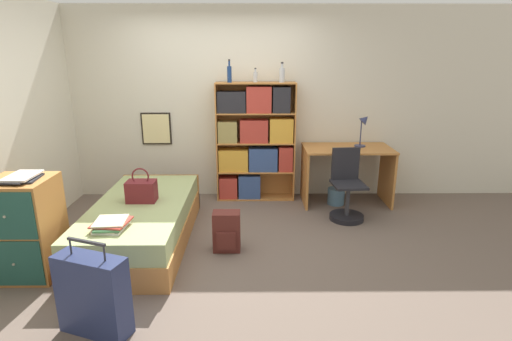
# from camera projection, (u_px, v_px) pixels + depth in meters

# --- Properties ---
(ground_plane) EXTENTS (14.00, 14.00, 0.00)m
(ground_plane) POSITION_uv_depth(u_px,v_px,m) (214.00, 241.00, 4.38)
(ground_plane) COLOR #66564C
(wall_back) EXTENTS (10.00, 0.09, 2.60)m
(wall_back) POSITION_uv_depth(u_px,v_px,m) (222.00, 105.00, 5.52)
(wall_back) COLOR beige
(wall_back) RESTS_ON ground_plane
(wall_left) EXTENTS (0.06, 10.00, 2.60)m
(wall_left) POSITION_uv_depth(u_px,v_px,m) (2.00, 124.00, 3.99)
(wall_left) COLOR beige
(wall_left) RESTS_ON ground_plane
(bed) EXTENTS (0.97, 2.02, 0.46)m
(bed) POSITION_uv_depth(u_px,v_px,m) (143.00, 222.00, 4.33)
(bed) COLOR #B77538
(bed) RESTS_ON ground_plane
(handbag) EXTENTS (0.30, 0.20, 0.37)m
(handbag) POSITION_uv_depth(u_px,v_px,m) (142.00, 191.00, 4.24)
(handbag) COLOR maroon
(handbag) RESTS_ON bed
(book_stack_on_bed) EXTENTS (0.33, 0.37, 0.07)m
(book_stack_on_bed) POSITION_uv_depth(u_px,v_px,m) (111.00, 224.00, 3.61)
(book_stack_on_bed) COLOR silver
(book_stack_on_bed) RESTS_ON bed
(suitcase) EXTENTS (0.56, 0.36, 0.74)m
(suitcase) POSITION_uv_depth(u_px,v_px,m) (93.00, 295.00, 2.88)
(suitcase) COLOR navy
(suitcase) RESTS_ON ground_plane
(dresser) EXTENTS (0.53, 0.54, 0.92)m
(dresser) POSITION_uv_depth(u_px,v_px,m) (26.00, 228.00, 3.62)
(dresser) COLOR #B77538
(dresser) RESTS_ON ground_plane
(magazine_pile_on_dresser) EXTENTS (0.30, 0.36, 0.04)m
(magazine_pile_on_dresser) POSITION_uv_depth(u_px,v_px,m) (21.00, 177.00, 3.47)
(magazine_pile_on_dresser) COLOR #232328
(magazine_pile_on_dresser) RESTS_ON dresser
(bookcase) EXTENTS (1.07, 0.29, 1.62)m
(bookcase) POSITION_uv_depth(u_px,v_px,m) (254.00, 141.00, 5.46)
(bookcase) COLOR #B77538
(bookcase) RESTS_ON ground_plane
(bottle_green) EXTENTS (0.06, 0.06, 0.29)m
(bottle_green) POSITION_uv_depth(u_px,v_px,m) (229.00, 74.00, 5.17)
(bottle_green) COLOR navy
(bottle_green) RESTS_ON bookcase
(bottle_brown) EXTENTS (0.06, 0.06, 0.18)m
(bottle_brown) POSITION_uv_depth(u_px,v_px,m) (255.00, 77.00, 5.23)
(bottle_brown) COLOR #B7BCC1
(bottle_brown) RESTS_ON bookcase
(bottle_clear) EXTENTS (0.07, 0.07, 0.26)m
(bottle_clear) POSITION_uv_depth(u_px,v_px,m) (282.00, 75.00, 5.20)
(bottle_clear) COLOR #B7BCC1
(bottle_clear) RESTS_ON bookcase
(desk) EXTENTS (1.16, 0.66, 0.78)m
(desk) POSITION_uv_depth(u_px,v_px,m) (347.00, 165.00, 5.38)
(desk) COLOR #B77538
(desk) RESTS_ON ground_plane
(desk_lamp) EXTENTS (0.20, 0.15, 0.45)m
(desk_lamp) POSITION_uv_depth(u_px,v_px,m) (364.00, 124.00, 5.29)
(desk_lamp) COLOR navy
(desk_lamp) RESTS_ON desk
(desk_chair) EXTENTS (0.42, 0.42, 0.87)m
(desk_chair) POSITION_uv_depth(u_px,v_px,m) (347.00, 196.00, 4.92)
(desk_chair) COLOR black
(desk_chair) RESTS_ON ground_plane
(backpack) EXTENTS (0.28, 0.20, 0.42)m
(backpack) POSITION_uv_depth(u_px,v_px,m) (227.00, 232.00, 4.13)
(backpack) COLOR #56231E
(backpack) RESTS_ON ground_plane
(waste_bin) EXTENTS (0.23, 0.23, 0.22)m
(waste_bin) POSITION_uv_depth(u_px,v_px,m) (336.00, 196.00, 5.44)
(waste_bin) COLOR slate
(waste_bin) RESTS_ON ground_plane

